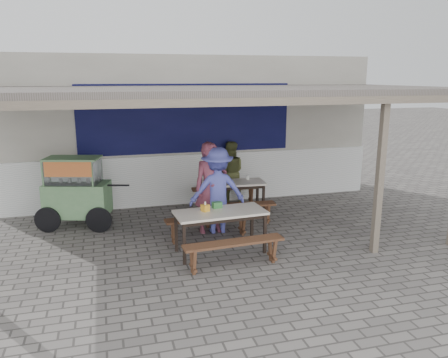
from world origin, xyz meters
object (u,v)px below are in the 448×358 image
object	(u,v)px
tissue_box	(205,208)
donation_box	(217,205)
table_right	(220,216)
bench_right_wall	(209,222)
patron_right_table	(217,190)
bench_left_wall	(225,192)
patron_wall_side	(230,172)
bench_left_street	(238,209)
condiment_jar	(248,177)
patron_street_side	(211,188)
bench_right_street	(234,248)
table_left	(231,185)
condiment_bowl	(220,180)
vendor_cart	(76,190)

from	to	relation	value
tissue_box	donation_box	size ratio (longest dim) A/B	0.71
table_right	donation_box	world-z (taller)	donation_box
bench_right_wall	patron_right_table	bearing A→B (deg)	50.69
bench_left_wall	patron_wall_side	xyz separation A→B (m)	(0.19, 0.23, 0.41)
tissue_box	table_right	bearing A→B (deg)	-17.52
bench_left_street	condiment_jar	world-z (taller)	condiment_jar
bench_left_street	donation_box	bearing A→B (deg)	-118.76
bench_left_wall	patron_right_table	bearing A→B (deg)	-105.67
bench_right_wall	patron_wall_side	bearing A→B (deg)	60.94
patron_street_side	tissue_box	size ratio (longest dim) A/B	15.38
bench_right_street	patron_wall_side	distance (m)	3.77
bench_left_street	condiment_jar	size ratio (longest dim) A/B	17.93
tissue_box	bench_left_wall	bearing A→B (deg)	67.57
bench_right_street	patron_wall_side	size ratio (longest dim) A/B	1.11
patron_right_table	table_right	bearing A→B (deg)	82.93
table_left	bench_left_wall	xyz separation A→B (m)	(0.06, 0.70, -0.33)
table_left	bench_right_wall	distance (m)	1.60
bench_left_street	condiment_bowl	xyz separation A→B (m)	(-0.14, 0.85, 0.44)
patron_wall_side	donation_box	xyz separation A→B (m)	(-1.03, -2.73, 0.05)
bench_left_street	donation_box	size ratio (longest dim) A/B	9.72
bench_right_wall	patron_right_table	xyz separation A→B (m)	(0.26, 0.37, 0.50)
table_left	bench_left_street	bearing A→B (deg)	-90.00
vendor_cart	patron_wall_side	bearing A→B (deg)	30.10
table_right	patron_street_side	distance (m)	1.10
vendor_cart	patron_right_table	size ratio (longest dim) A/B	1.10
bench_left_street	vendor_cart	xyz separation A→B (m)	(-3.18, 0.76, 0.44)
condiment_bowl	patron_wall_side	bearing A→B (deg)	60.31
vendor_cart	patron_right_table	distance (m)	2.87
table_right	bench_right_wall	size ratio (longest dim) A/B	0.96
table_left	donation_box	bearing A→B (deg)	-108.82
bench_left_wall	table_right	distance (m)	2.86
table_left	bench_left_street	distance (m)	0.78
patron_wall_side	patron_right_table	xyz separation A→B (m)	(-0.81, -1.90, 0.09)
patron_street_side	condiment_jar	bearing A→B (deg)	41.71
table_left	bench_left_street	world-z (taller)	table_left
bench_left_street	patron_wall_side	size ratio (longest dim) A/B	1.05
patron_wall_side	tissue_box	distance (m)	3.14
table_left	patron_wall_side	bearing A→B (deg)	80.08
table_right	donation_box	bearing A→B (deg)	87.34
bench_left_street	bench_right_street	distance (m)	2.09
bench_left_street	patron_street_side	world-z (taller)	patron_street_side
table_left	table_right	bearing A→B (deg)	-106.51
patron_street_side	tissue_box	bearing A→B (deg)	-111.72
table_right	condiment_bowl	xyz separation A→B (m)	(0.58, 2.16, 0.10)
bench_right_street	patron_right_table	size ratio (longest dim) A/B	0.99
bench_right_street	bench_right_wall	size ratio (longest dim) A/B	1.00
bench_left_wall	condiment_bowl	distance (m)	0.75
bench_right_wall	vendor_cart	size ratio (longest dim) A/B	0.90
vendor_cart	patron_street_side	world-z (taller)	patron_street_side
table_right	patron_wall_side	world-z (taller)	patron_wall_side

